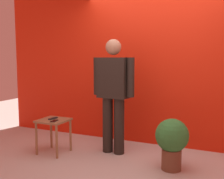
{
  "coord_description": "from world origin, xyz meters",
  "views": [
    {
      "loc": [
        1.24,
        -3.33,
        1.49
      ],
      "look_at": [
        -0.51,
        0.55,
        0.99
      ],
      "focal_mm": 44.98,
      "sensor_mm": 36.0,
      "label": 1
    }
  ],
  "objects": [
    {
      "name": "tv_remote",
      "position": [
        -1.35,
        0.19,
        0.54
      ],
      "size": [
        0.06,
        0.17,
        0.02
      ],
      "primitive_type": "cube",
      "rotation": [
        0.0,
        0.0,
        -0.12
      ],
      "color": "black",
      "rests_on": "side_table"
    },
    {
      "name": "back_wall_red",
      "position": [
        0.0,
        1.28,
        1.43
      ],
      "size": [
        6.03,
        0.12,
        2.86
      ],
      "primitive_type": "cube",
      "color": "red",
      "rests_on": "ground_plane"
    },
    {
      "name": "side_table",
      "position": [
        -1.33,
        0.16,
        0.43
      ],
      "size": [
        0.43,
        0.43,
        0.53
      ],
      "color": "olive",
      "rests_on": "ground_plane"
    },
    {
      "name": "standing_person",
      "position": [
        -0.49,
        0.56,
        0.98
      ],
      "size": [
        0.7,
        0.27,
        1.76
      ],
      "color": "black",
      "rests_on": "ground_plane"
    },
    {
      "name": "cell_phone",
      "position": [
        -1.24,
        0.07,
        0.54
      ],
      "size": [
        0.09,
        0.15,
        0.01
      ],
      "primitive_type": "cube",
      "rotation": [
        0.0,
        0.0,
        0.17
      ],
      "color": "black",
      "rests_on": "side_table"
    },
    {
      "name": "potted_plant",
      "position": [
        0.49,
        0.26,
        0.41
      ],
      "size": [
        0.44,
        0.44,
        0.69
      ],
      "color": "brown",
      "rests_on": "ground_plane"
    },
    {
      "name": "ground_plane",
      "position": [
        0.0,
        0.0,
        0.0
      ],
      "size": [
        12.0,
        12.0,
        0.0
      ],
      "primitive_type": "plane",
      "color": "#B7B2A8"
    }
  ]
}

